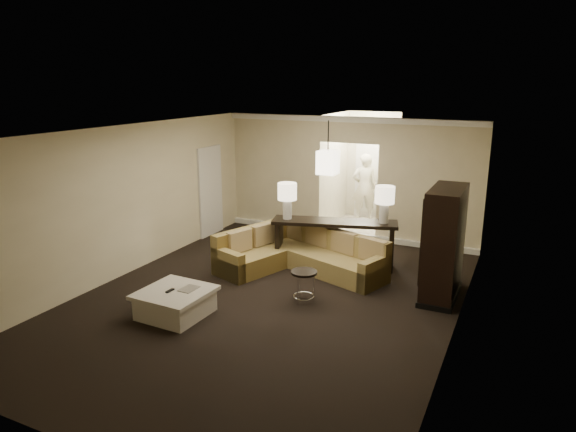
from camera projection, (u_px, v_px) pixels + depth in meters
The scene contains 19 objects.
ground at pixel (267, 300), 8.65m from camera, with size 8.00×8.00×0.00m, color black.
wall_back at pixel (348, 178), 11.77m from camera, with size 6.00×0.04×2.80m, color beige.
wall_front at pixel (67, 322), 4.80m from camera, with size 6.00×0.04×2.80m, color beige.
wall_left at pixel (124, 201), 9.53m from camera, with size 0.04×8.00×2.80m, color beige.
wall_right at pixel (460, 244), 7.04m from camera, with size 0.04×8.00×2.80m, color beige.
ceiling at pixel (266, 132), 7.92m from camera, with size 6.00×8.00×0.02m, color white.
crown_molding at pixel (349, 120), 11.39m from camera, with size 6.00×0.10×0.12m, color white.
baseboard at pixel (345, 234), 12.08m from camera, with size 6.00×0.10×0.12m, color white.
side_door at pixel (211, 191), 12.05m from camera, with size 0.05×0.90×2.10m, color white.
foyer at pixel (365, 173), 12.97m from camera, with size 1.44×2.02×2.80m.
sectional_sofa at pixel (299, 254), 9.92m from camera, with size 3.19×2.28×0.80m.
coffee_table at pixel (175, 302), 8.03m from camera, with size 1.07×1.07×0.43m.
console_table at pixel (334, 239), 10.07m from camera, with size 2.48×1.20×0.94m.
armoire at pixel (443, 246), 8.56m from camera, with size 0.56×1.32×1.89m.
drink_table at pixel (304, 280), 8.47m from camera, with size 0.43×0.43×0.54m.
table_lamp_left at pixel (287, 195), 9.99m from camera, with size 0.37×0.37×0.72m.
table_lamp_right at pixel (385, 199), 9.70m from camera, with size 0.37×0.37×0.72m.
pendant_light at pixel (328, 162), 10.50m from camera, with size 0.38×0.38×1.09m.
person at pixel (364, 184), 13.31m from camera, with size 0.70×0.47×1.95m, color beige.
Camera 1 is at (3.75, -7.06, 3.59)m, focal length 32.00 mm.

